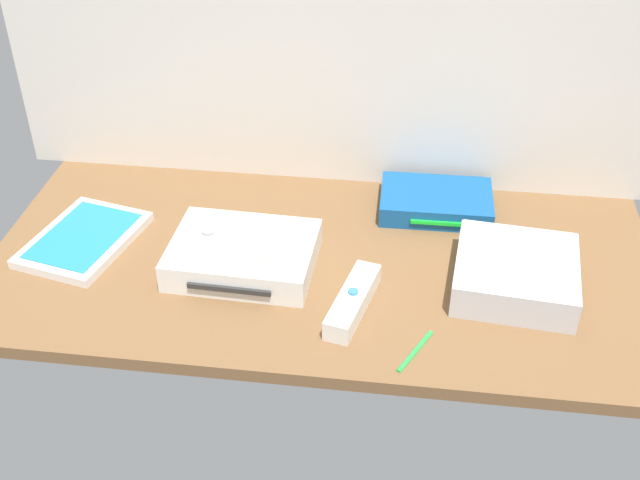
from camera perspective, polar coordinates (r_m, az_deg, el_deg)
The scene contains 8 objects.
ground_plane at distance 121.72cm, azimuth 0.00°, elevation -1.92°, with size 100.00×48.00×2.00cm, color brown.
game_console at distance 119.34cm, azimuth -5.47°, elevation -1.05°, with size 21.59×17.12×4.40cm.
mini_computer at distance 117.89cm, azimuth 13.67°, elevation -2.30°, with size 18.54×18.54×5.30cm.
game_case at distance 129.83cm, azimuth -16.36°, elevation 0.08°, with size 17.55×21.59×1.56cm.
network_router at distance 132.96cm, azimuth 8.21°, elevation 2.69°, with size 18.17×12.59×3.40cm.
remote_wand at distance 111.60cm, azimuth 2.34°, elevation -4.35°, with size 6.87×15.23×3.40cm.
remote_classic_pad at distance 116.57cm, azimuth -6.05°, elevation -0.14°, with size 15.33×9.83×2.40cm.
stylus_pen at distance 106.64cm, azimuth 6.75°, elevation -7.72°, with size 0.70×0.70×9.00cm, color green.
Camera 1 is at (12.46, -95.87, 72.96)cm, focal length 45.22 mm.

